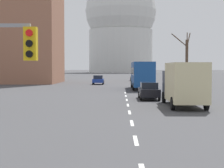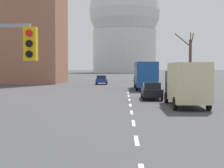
# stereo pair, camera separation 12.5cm
# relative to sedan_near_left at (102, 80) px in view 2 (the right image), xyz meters

# --- Properties ---
(lane_stripe_1) EXTENTS (0.16, 2.00, 0.01)m
(lane_stripe_1) POSITION_rel_sedan_near_left_xyz_m (4.15, -47.39, -0.77)
(lane_stripe_1) COLOR silver
(lane_stripe_1) RESTS_ON ground_plane
(lane_stripe_2) EXTENTS (0.16, 2.00, 0.01)m
(lane_stripe_2) POSITION_rel_sedan_near_left_xyz_m (4.15, -42.89, -0.77)
(lane_stripe_2) COLOR silver
(lane_stripe_2) RESTS_ON ground_plane
(lane_stripe_3) EXTENTS (0.16, 2.00, 0.01)m
(lane_stripe_3) POSITION_rel_sedan_near_left_xyz_m (4.15, -38.39, -0.77)
(lane_stripe_3) COLOR silver
(lane_stripe_3) RESTS_ON ground_plane
(lane_stripe_4) EXTENTS (0.16, 2.00, 0.01)m
(lane_stripe_4) POSITION_rel_sedan_near_left_xyz_m (4.15, -33.89, -0.77)
(lane_stripe_4) COLOR silver
(lane_stripe_4) RESTS_ON ground_plane
(lane_stripe_5) EXTENTS (0.16, 2.00, 0.01)m
(lane_stripe_5) POSITION_rel_sedan_near_left_xyz_m (4.15, -29.39, -0.77)
(lane_stripe_5) COLOR silver
(lane_stripe_5) RESTS_ON ground_plane
(lane_stripe_6) EXTENTS (0.16, 2.00, 0.01)m
(lane_stripe_6) POSITION_rel_sedan_near_left_xyz_m (4.15, -24.89, -0.77)
(lane_stripe_6) COLOR silver
(lane_stripe_6) RESTS_ON ground_plane
(lane_stripe_7) EXTENTS (0.16, 2.00, 0.01)m
(lane_stripe_7) POSITION_rel_sedan_near_left_xyz_m (4.15, -20.39, -0.77)
(lane_stripe_7) COLOR silver
(lane_stripe_7) RESTS_ON ground_plane
(sedan_near_left) EXTENTS (1.83, 3.87, 1.51)m
(sedan_near_left) POSITION_rel_sedan_near_left_xyz_m (0.00, 0.00, 0.00)
(sedan_near_left) COLOR navy
(sedan_near_left) RESTS_ON ground_plane
(sedan_near_right) EXTENTS (1.87, 4.31, 1.64)m
(sedan_near_right) POSITION_rel_sedan_near_left_xyz_m (6.77, 17.04, 0.07)
(sedan_near_right) COLOR #2D4C33
(sedan_near_right) RESTS_ON ground_plane
(sedan_mid_centre) EXTENTS (1.74, 4.40, 1.52)m
(sedan_mid_centre) POSITION_rel_sedan_near_left_xyz_m (6.11, -28.76, -0.00)
(sedan_mid_centre) COLOR black
(sedan_mid_centre) RESTS_ON ground_plane
(city_bus) EXTENTS (2.66, 10.80, 3.48)m
(city_bus) POSITION_rel_sedan_near_left_xyz_m (6.42, -13.56, 1.28)
(city_bus) COLOR #19478C
(city_bus) RESTS_ON ground_plane
(delivery_truck) EXTENTS (2.44, 7.20, 3.14)m
(delivery_truck) POSITION_rel_sedan_near_left_xyz_m (8.12, -34.89, 0.93)
(delivery_truck) COLOR #333842
(delivery_truck) RESTS_ON ground_plane
(bare_tree_right_near) EXTENTS (3.46, 2.83, 8.50)m
(bare_tree_right_near) POSITION_rel_sedan_near_left_xyz_m (14.12, -2.21, 3.31)
(bare_tree_right_near) COLOR brown
(bare_tree_right_near) RESTS_ON ground_plane
(capitol_dome) EXTENTS (38.58, 38.58, 54.50)m
(capitol_dome) POSITION_rel_sedan_near_left_xyz_m (4.15, 144.00, 25.77)
(capitol_dome) COLOR silver
(capitol_dome) RESTS_ON ground_plane
(apartment_block_left) EXTENTS (18.00, 14.00, 21.01)m
(apartment_block_left) POSITION_rel_sedan_near_left_xyz_m (-16.54, 6.29, 9.73)
(apartment_block_left) COLOR #9E664C
(apartment_block_left) RESTS_ON ground_plane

